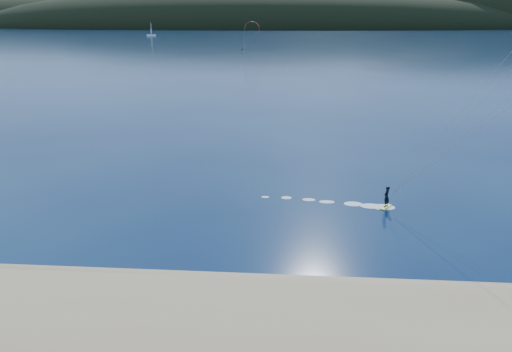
# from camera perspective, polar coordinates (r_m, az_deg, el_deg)

# --- Properties ---
(ground) EXTENTS (1800.00, 1800.00, 0.00)m
(ground) POSITION_cam_1_polar(r_m,az_deg,el_deg) (26.33, -6.31, -17.17)
(ground) COLOR #08193E
(ground) RESTS_ON ground
(wet_sand) EXTENTS (220.00, 2.50, 0.10)m
(wet_sand) POSITION_cam_1_polar(r_m,az_deg,el_deg) (30.03, -4.73, -12.20)
(wet_sand) COLOR #988058
(wet_sand) RESTS_ON ground
(headland) EXTENTS (1200.00, 310.00, 140.00)m
(headland) POSITION_cam_1_polar(r_m,az_deg,el_deg) (766.57, 4.29, 16.70)
(headland) COLOR black
(headland) RESTS_ON ground
(kitesurfer_far) EXTENTS (8.85, 4.55, 12.12)m
(kitesurfer_far) POSITION_cam_1_polar(r_m,az_deg,el_deg) (227.65, -0.50, 16.53)
(kitesurfer_far) COLOR #9CCD18
(kitesurfer_far) RESTS_ON ground
(sailboat) EXTENTS (7.83, 4.93, 10.95)m
(sailboat) POSITION_cam_1_polar(r_m,az_deg,el_deg) (437.37, -11.99, 15.64)
(sailboat) COLOR white
(sailboat) RESTS_ON ground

